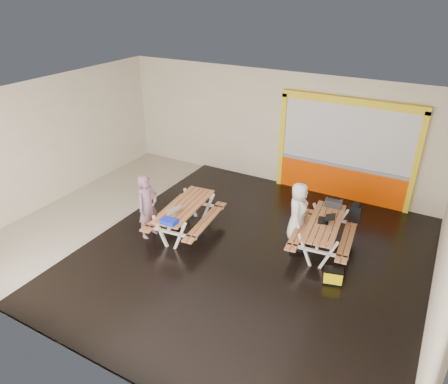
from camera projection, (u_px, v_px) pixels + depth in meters
The scene contains 14 objects.
room at pixel (205, 178), 9.35m from camera, with size 10.02×8.02×3.52m.
deck at pixel (252, 257), 9.59m from camera, with size 7.50×7.98×0.05m, color black.
kiosk at pixel (345, 152), 11.59m from camera, with size 3.88×0.16×3.00m.
picnic_table_left at pixel (185, 212), 10.26m from camera, with size 1.58×2.17×0.82m.
picnic_table_right at pixel (324, 229), 9.58m from camera, with size 1.54×2.11×0.79m.
person_left at pixel (148, 207), 10.01m from camera, with size 0.60×0.40×1.66m, color #7D586C.
person_right at pixel (298, 211), 9.86m from camera, with size 0.72×0.47×1.47m, color white.
laptop_left at pixel (174, 210), 9.87m from camera, with size 0.38×0.35×0.15m.
laptop_right at pixel (326, 219), 9.50m from camera, with size 0.44×0.40×0.16m.
blue_pouch at pixel (169, 221), 9.38m from camera, with size 0.36×0.25×0.11m, color #1426C9.
toolbox at pixel (334, 203), 10.10m from camera, with size 0.43×0.25×0.24m.
backpack at pixel (355, 212), 10.04m from camera, with size 0.29×0.19×0.48m.
dark_case at pixel (298, 246), 9.81m from camera, with size 0.39×0.29×0.15m, color black.
fluke_bag at pixel (333, 276), 8.66m from camera, with size 0.45×0.35×0.34m.
Camera 1 is at (4.50, -7.17, 5.75)m, focal length 33.07 mm.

